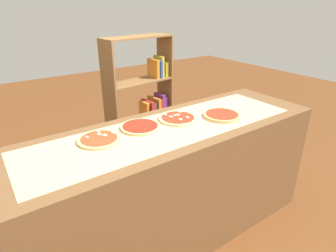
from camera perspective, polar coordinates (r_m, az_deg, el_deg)
name	(u,v)px	position (r m, az deg, el deg)	size (l,w,h in m)	color
ground_plane	(168,233)	(2.51, 0.00, -20.72)	(12.00, 12.00, 0.00)	brown
counter	(168,185)	(2.20, 0.00, -11.87)	(2.40, 0.72, 0.95)	brown
parchment_paper	(168,128)	(1.96, 0.00, -0.51)	(2.00, 0.54, 0.00)	tan
pizza_mushroom_0	(99,139)	(1.85, -13.71, -2.57)	(0.28, 0.28, 0.02)	#DBB26B
pizza_plain_1	(140,127)	(1.97, -5.61, -0.14)	(0.28, 0.28, 0.02)	#E5C17F
pizza_mushroom_2	(178,118)	(2.11, 2.00, 1.59)	(0.29, 0.29, 0.03)	#E5C17F
pizza_plain_3	(222,115)	(2.20, 10.81, 2.17)	(0.28, 0.28, 0.02)	#DBB26B
bookshelf	(147,105)	(3.32, -4.21, 4.34)	(0.81, 0.36, 1.43)	brown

